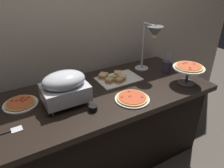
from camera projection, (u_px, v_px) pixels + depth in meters
ground_plane at (105, 155)px, 2.19m from camera, size 8.00×8.00×0.00m
back_wall at (78, 28)px, 2.00m from camera, size 4.40×0.04×2.40m
buffet_table at (104, 126)px, 2.01m from camera, size 1.90×0.84×0.76m
chafing_dish at (65, 86)px, 1.60m from camera, size 0.34×0.25×0.27m
heat_lamp at (152, 37)px, 1.98m from camera, size 0.15×0.30×0.49m
pizza_plate_front at (132, 98)px, 1.71m from camera, size 0.28×0.28×0.03m
pizza_plate_center at (20, 103)px, 1.65m from camera, size 0.26×0.26×0.03m
pizza_plate_raised_stand at (189, 69)px, 1.90m from camera, size 0.28×0.28×0.18m
sandwich_platter at (116, 78)px, 2.01m from camera, size 0.40×0.27×0.06m
sauce_cup_near at (93, 108)px, 1.58m from camera, size 0.07×0.07×0.04m
utensil_holder at (167, 66)px, 2.17m from camera, size 0.08×0.08×0.23m
serving_spatula at (10, 131)px, 1.38m from camera, size 0.17×0.06×0.01m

